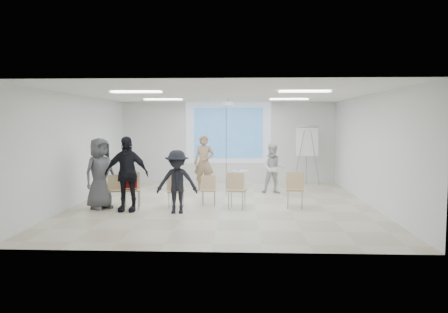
{
  "coord_description": "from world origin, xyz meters",
  "views": [
    {
      "loc": [
        0.56,
        -11.92,
        2.26
      ],
      "look_at": [
        0.0,
        0.8,
        1.25
      ],
      "focal_mm": 35.0,
      "sensor_mm": 36.0,
      "label": 1
    }
  ],
  "objects_px": {
    "chair_left_inner": "(176,189)",
    "chair_right_inner": "(236,187)",
    "pedestal_table": "(240,179)",
    "chair_far_left": "(116,188)",
    "audience_outer": "(100,169)",
    "av_cart": "(128,177)",
    "chair_center": "(209,188)",
    "flipchart_easel": "(307,141)",
    "chair_left_mid": "(131,187)",
    "player_left": "(204,159)",
    "audience_left": "(126,168)",
    "audience_mid": "(177,178)",
    "laptop": "(176,190)",
    "chair_right_far": "(295,187)",
    "player_right": "(274,166)"
  },
  "relations": [
    {
      "from": "laptop",
      "to": "chair_right_inner",
      "type": "bearing_deg",
      "value": 179.09
    },
    {
      "from": "player_right",
      "to": "chair_right_inner",
      "type": "distance_m",
      "value": 2.84
    },
    {
      "from": "flipchart_easel",
      "to": "av_cart",
      "type": "bearing_deg",
      "value": -171.78
    },
    {
      "from": "av_cart",
      "to": "chair_right_far",
      "type": "bearing_deg",
      "value": -52.4
    },
    {
      "from": "audience_left",
      "to": "audience_mid",
      "type": "bearing_deg",
      "value": -6.17
    },
    {
      "from": "chair_left_mid",
      "to": "chair_center",
      "type": "relative_size",
      "value": 1.16
    },
    {
      "from": "pedestal_table",
      "to": "audience_left",
      "type": "distance_m",
      "value": 4.61
    },
    {
      "from": "pedestal_table",
      "to": "audience_outer",
      "type": "relative_size",
      "value": 0.32
    },
    {
      "from": "chair_right_inner",
      "to": "pedestal_table",
      "type": "bearing_deg",
      "value": 98.43
    },
    {
      "from": "audience_mid",
      "to": "flipchart_easel",
      "type": "xyz_separation_m",
      "value": [
        3.9,
        4.95,
        0.69
      ]
    },
    {
      "from": "player_left",
      "to": "audience_mid",
      "type": "height_order",
      "value": "player_left"
    },
    {
      "from": "audience_left",
      "to": "flipchart_easel",
      "type": "relative_size",
      "value": 1.02
    },
    {
      "from": "pedestal_table",
      "to": "chair_center",
      "type": "distance_m",
      "value": 2.94
    },
    {
      "from": "chair_center",
      "to": "chair_right_inner",
      "type": "relative_size",
      "value": 0.88
    },
    {
      "from": "chair_far_left",
      "to": "chair_center",
      "type": "relative_size",
      "value": 1.05
    },
    {
      "from": "flipchart_easel",
      "to": "chair_right_far",
      "type": "bearing_deg",
      "value": -97.24
    },
    {
      "from": "audience_left",
      "to": "audience_mid",
      "type": "distance_m",
      "value": 1.34
    },
    {
      "from": "chair_far_left",
      "to": "chair_left_mid",
      "type": "xyz_separation_m",
      "value": [
        0.48,
        -0.22,
        0.06
      ]
    },
    {
      "from": "chair_far_left",
      "to": "av_cart",
      "type": "distance_m",
      "value": 3.98
    },
    {
      "from": "chair_right_far",
      "to": "laptop",
      "type": "bearing_deg",
      "value": -173.28
    },
    {
      "from": "chair_right_inner",
      "to": "flipchart_easel",
      "type": "bearing_deg",
      "value": 70.6
    },
    {
      "from": "chair_left_inner",
      "to": "chair_right_inner",
      "type": "xyz_separation_m",
      "value": [
        1.6,
        -0.07,
        0.07
      ]
    },
    {
      "from": "player_left",
      "to": "audience_mid",
      "type": "xyz_separation_m",
      "value": [
        -0.35,
        -3.59,
        -0.15
      ]
    },
    {
      "from": "pedestal_table",
      "to": "chair_far_left",
      "type": "relative_size",
      "value": 0.76
    },
    {
      "from": "av_cart",
      "to": "chair_left_inner",
      "type": "bearing_deg",
      "value": -76.67
    },
    {
      "from": "audience_outer",
      "to": "av_cart",
      "type": "relative_size",
      "value": 3.0
    },
    {
      "from": "chair_right_far",
      "to": "chair_far_left",
      "type": "bearing_deg",
      "value": -172.0
    },
    {
      "from": "player_left",
      "to": "chair_right_far",
      "type": "height_order",
      "value": "player_left"
    },
    {
      "from": "player_left",
      "to": "audience_outer",
      "type": "bearing_deg",
      "value": -121.44
    },
    {
      "from": "chair_center",
      "to": "flipchart_easel",
      "type": "xyz_separation_m",
      "value": [
        3.19,
        4.02,
        1.07
      ]
    },
    {
      "from": "player_left",
      "to": "flipchart_easel",
      "type": "xyz_separation_m",
      "value": [
        3.55,
        1.36,
        0.53
      ]
    },
    {
      "from": "player_left",
      "to": "audience_left",
      "type": "height_order",
      "value": "audience_left"
    },
    {
      "from": "chair_far_left",
      "to": "chair_right_inner",
      "type": "height_order",
      "value": "chair_right_inner"
    },
    {
      "from": "pedestal_table",
      "to": "player_right",
      "type": "height_order",
      "value": "player_right"
    },
    {
      "from": "chair_center",
      "to": "audience_mid",
      "type": "height_order",
      "value": "audience_mid"
    },
    {
      "from": "player_right",
      "to": "chair_far_left",
      "type": "xyz_separation_m",
      "value": [
        -4.33,
        -2.51,
        -0.35
      ]
    },
    {
      "from": "audience_outer",
      "to": "chair_right_inner",
      "type": "bearing_deg",
      "value": -50.67
    },
    {
      "from": "chair_right_inner",
      "to": "chair_far_left",
      "type": "bearing_deg",
      "value": -171.51
    },
    {
      "from": "chair_right_inner",
      "to": "flipchart_easel",
      "type": "distance_m",
      "value": 5.1
    },
    {
      "from": "chair_left_inner",
      "to": "chair_center",
      "type": "xyz_separation_m",
      "value": [
        0.85,
        0.28,
        -0.0
      ]
    },
    {
      "from": "pedestal_table",
      "to": "flipchart_easel",
      "type": "bearing_deg",
      "value": 26.82
    },
    {
      "from": "player_left",
      "to": "chair_left_inner",
      "type": "relative_size",
      "value": 2.46
    },
    {
      "from": "chair_far_left",
      "to": "audience_outer",
      "type": "height_order",
      "value": "audience_outer"
    },
    {
      "from": "pedestal_table",
      "to": "chair_center",
      "type": "relative_size",
      "value": 0.79
    },
    {
      "from": "chair_left_mid",
      "to": "chair_center",
      "type": "distance_m",
      "value": 2.03
    },
    {
      "from": "player_left",
      "to": "chair_right_inner",
      "type": "relative_size",
      "value": 2.17
    },
    {
      "from": "player_right",
      "to": "laptop",
      "type": "xyz_separation_m",
      "value": [
        -2.73,
        -2.42,
        -0.42
      ]
    },
    {
      "from": "laptop",
      "to": "chair_center",
      "type": "bearing_deg",
      "value": -162.74
    },
    {
      "from": "audience_left",
      "to": "audience_mid",
      "type": "height_order",
      "value": "audience_left"
    },
    {
      "from": "av_cart",
      "to": "chair_center",
      "type": "bearing_deg",
      "value": -66.22
    }
  ]
}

